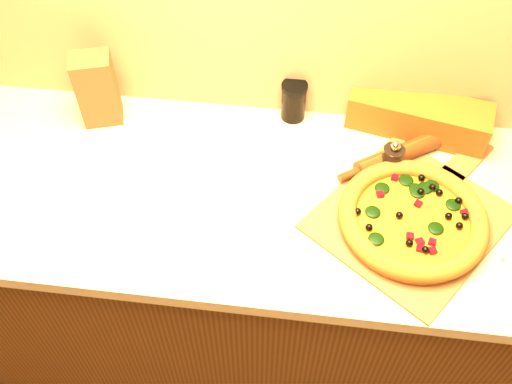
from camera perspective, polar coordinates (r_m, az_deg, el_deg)
name	(u,v)px	position (r m, az deg, el deg)	size (l,w,h in m)	color
cabinet	(236,279)	(1.91, -1.99, -8.64)	(2.80, 0.65, 0.86)	#40240D
countertop	(232,194)	(1.54, -2.45, -0.17)	(2.84, 0.68, 0.04)	#C1B897
pizza_peel	(413,215)	(1.52, 15.47, -2.23)	(0.58, 0.61, 0.01)	brown
pizza	(412,219)	(1.47, 15.36, -2.59)	(0.37, 0.37, 0.05)	#C37630
pepper_grinder	(392,159)	(1.58, 13.46, 3.24)	(0.06, 0.06, 0.11)	black
rolling_pin	(398,155)	(1.62, 13.98, 3.64)	(0.33, 0.23, 0.05)	#51200D
bread_bag	(418,116)	(1.70, 15.91, 7.33)	(0.39, 0.13, 0.11)	brown
paper_bag	(97,89)	(1.70, -15.61, 9.87)	(0.11, 0.09, 0.22)	brown
dark_jar	(294,101)	(1.68, 3.79, 9.09)	(0.08, 0.08, 0.12)	black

